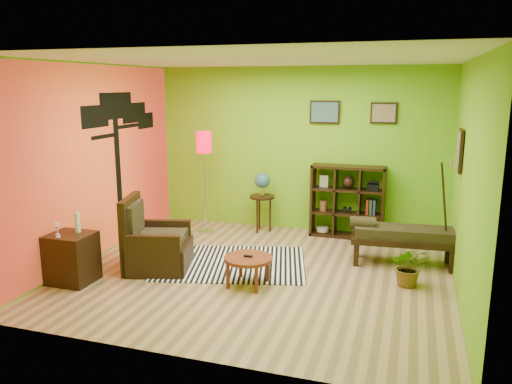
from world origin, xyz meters
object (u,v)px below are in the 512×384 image
(side_cabinet, at_px, (72,258))
(floor_lamp, at_px, (204,151))
(coffee_table, at_px, (248,261))
(bench, at_px, (400,235))
(potted_plant, at_px, (409,270))
(cube_shelf, at_px, (348,202))
(armchair, at_px, (154,247))
(globe_table, at_px, (262,187))

(side_cabinet, relative_size, floor_lamp, 0.55)
(coffee_table, distance_m, bench, 2.26)
(bench, xyz_separation_m, potted_plant, (0.14, -0.77, -0.22))
(side_cabinet, height_order, potted_plant, side_cabinet)
(cube_shelf, distance_m, bench, 1.42)
(floor_lamp, bearing_deg, bench, -10.74)
(armchair, bearing_deg, bench, 20.28)
(coffee_table, relative_size, potted_plant, 1.17)
(potted_plant, bearing_deg, armchair, -172.88)
(coffee_table, bearing_deg, side_cabinet, -165.18)
(floor_lamp, bearing_deg, armchair, -89.63)
(globe_table, bearing_deg, armchair, -112.65)
(globe_table, distance_m, cube_shelf, 1.46)
(floor_lamp, relative_size, globe_table, 1.69)
(coffee_table, height_order, armchair, armchair)
(globe_table, xyz_separation_m, potted_plant, (2.47, -1.74, -0.58))
(coffee_table, bearing_deg, bench, 37.08)
(potted_plant, bearing_deg, side_cabinet, -164.19)
(bench, bearing_deg, floor_lamp, 169.26)
(cube_shelf, bearing_deg, armchair, -135.70)
(globe_table, distance_m, bench, 2.54)
(coffee_table, distance_m, globe_table, 2.43)
(side_cabinet, relative_size, bench, 0.64)
(side_cabinet, xyz_separation_m, potted_plant, (4.13, 1.17, -0.12))
(armchair, height_order, bench, armchair)
(potted_plant, bearing_deg, bench, 100.52)
(floor_lamp, xyz_separation_m, potted_plant, (3.38, -1.38, -1.20))
(potted_plant, bearing_deg, coffee_table, -163.08)
(globe_table, bearing_deg, bench, -22.57)
(cube_shelf, bearing_deg, coffee_table, -110.61)
(armchair, height_order, cube_shelf, cube_shelf)
(globe_table, bearing_deg, cube_shelf, 5.25)
(side_cabinet, bearing_deg, armchair, 44.31)
(coffee_table, distance_m, floor_lamp, 2.67)
(coffee_table, relative_size, floor_lamp, 0.35)
(coffee_table, height_order, globe_table, globe_table)
(side_cabinet, relative_size, cube_shelf, 0.80)
(armchair, bearing_deg, cube_shelf, 44.30)
(floor_lamp, bearing_deg, side_cabinet, -106.50)
(floor_lamp, xyz_separation_m, bench, (3.23, -0.61, -0.98))
(cube_shelf, bearing_deg, floor_lamp, -168.37)
(globe_table, relative_size, bench, 0.69)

